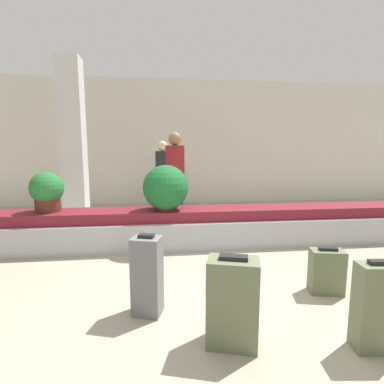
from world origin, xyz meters
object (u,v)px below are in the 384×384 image
object	(u,v)px
potted_plant_0	(166,189)
traveler_0	(163,170)
suitcase_0	(327,271)
suitcase_1	(377,307)
suitcase_4	(147,276)
pillar	(73,141)
suitcase_3	(233,302)
potted_plant_1	(47,191)
traveler_1	(175,169)

from	to	relation	value
potted_plant_0	traveler_0	bearing A→B (deg)	89.63
suitcase_0	potted_plant_0	world-z (taller)	potted_plant_0
suitcase_1	suitcase_4	size ratio (longest dim) A/B	0.94
suitcase_4	pillar	bearing A→B (deg)	129.56
suitcase_3	suitcase_4	size ratio (longest dim) A/B	0.96
suitcase_3	potted_plant_1	size ratio (longest dim) A/B	1.21
pillar	potted_plant_0	xyz separation A→B (m)	(1.77, -1.97, -0.72)
suitcase_0	potted_plant_0	xyz separation A→B (m)	(-1.56, 1.61, 0.65)
potted_plant_0	traveler_0	size ratio (longest dim) A/B	0.41
pillar	suitcase_0	bearing A→B (deg)	-47.05
potted_plant_0	traveler_1	world-z (taller)	traveler_1
pillar	traveler_1	bearing A→B (deg)	-14.69
traveler_0	traveler_1	size ratio (longest dim) A/B	0.92
suitcase_4	traveler_1	bearing A→B (deg)	99.26
potted_plant_1	suitcase_4	bearing A→B (deg)	-52.45
pillar	suitcase_1	distance (m)	5.62
suitcase_4	traveler_0	world-z (taller)	traveler_0
potted_plant_0	potted_plant_1	distance (m)	1.68
suitcase_4	suitcase_0	bearing A→B (deg)	22.88
pillar	suitcase_4	xyz separation A→B (m)	(1.55, -3.76, -1.25)
traveler_0	suitcase_4	bearing A→B (deg)	79.05
suitcase_0	suitcase_3	xyz separation A→B (m)	(-1.15, -0.68, 0.11)
pillar	traveler_0	distance (m)	2.01
potted_plant_1	traveler_1	bearing A→B (deg)	35.25
suitcase_1	potted_plant_0	distance (m)	2.91
pillar	potted_plant_0	size ratio (longest dim) A/B	4.85
pillar	suitcase_3	distance (m)	4.96
traveler_1	potted_plant_0	bearing A→B (deg)	46.37
potted_plant_0	potted_plant_1	world-z (taller)	potted_plant_0
suitcase_3	traveler_0	distance (m)	4.99
suitcase_1	potted_plant_0	bearing A→B (deg)	126.28
suitcase_4	suitcase_1	bearing A→B (deg)	-5.29
pillar	potted_plant_1	xyz separation A→B (m)	(0.10, -1.87, -0.75)
suitcase_1	suitcase_3	distance (m)	1.03
potted_plant_0	potted_plant_1	bearing A→B (deg)	176.63
suitcase_3	potted_plant_1	world-z (taller)	potted_plant_1
potted_plant_1	suitcase_1	bearing A→B (deg)	-39.67
suitcase_3	suitcase_1	bearing A→B (deg)	6.60
suitcase_0	potted_plant_1	world-z (taller)	potted_plant_1
potted_plant_1	traveler_1	world-z (taller)	traveler_1
pillar	suitcase_1	size ratio (longest dim) A/B	4.72
pillar	suitcase_4	world-z (taller)	pillar
suitcase_0	traveler_0	distance (m)	4.58
suitcase_4	potted_plant_1	world-z (taller)	potted_plant_1
suitcase_0	suitcase_4	xyz separation A→B (m)	(-1.78, -0.18, 0.12)
suitcase_3	traveler_1	distance (m)	3.82
suitcase_4	traveler_1	distance (m)	3.34
potted_plant_1	traveler_0	world-z (taller)	traveler_0
suitcase_1	suitcase_3	size ratio (longest dim) A/B	0.98
suitcase_4	potted_plant_0	distance (m)	1.88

